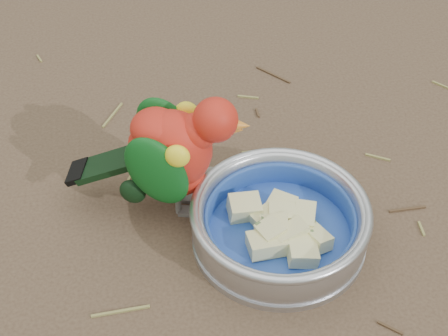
{
  "coord_description": "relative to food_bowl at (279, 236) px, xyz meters",
  "views": [
    {
      "loc": [
        -0.1,
        -0.6,
        0.67
      ],
      "look_at": [
        0.0,
        0.01,
        0.08
      ],
      "focal_mm": 55.0,
      "sensor_mm": 36.0,
      "label": 1
    }
  ],
  "objects": [
    {
      "name": "fruit_wedges",
      "position": [
        0.0,
        0.0,
        0.02
      ],
      "size": [
        0.13,
        0.13,
        0.03
      ],
      "primitive_type": null,
      "color": "beige",
      "rests_on": "food_bowl"
    },
    {
      "name": "bowl_wall",
      "position": [
        0.0,
        0.0,
        0.03
      ],
      "size": [
        0.22,
        0.22,
        0.04
      ],
      "primitive_type": null,
      "color": "#B2B2BA",
      "rests_on": "food_bowl"
    },
    {
      "name": "lory_parrot",
      "position": [
        -0.12,
        0.08,
        0.08
      ],
      "size": [
        0.23,
        0.15,
        0.17
      ],
      "primitive_type": null,
      "rotation": [
        0.0,
        0.0,
        -1.83
      ],
      "color": "red",
      "rests_on": "ground"
    },
    {
      "name": "food_bowl",
      "position": [
        0.0,
        0.0,
        0.0
      ],
      "size": [
        0.22,
        0.22,
        0.02
      ],
      "primitive_type": "cylinder",
      "color": "#B2B2BA",
      "rests_on": "ground"
    },
    {
      "name": "ground",
      "position": [
        -0.06,
        0.05,
        -0.01
      ],
      "size": [
        60.0,
        60.0,
        0.0
      ],
      "primitive_type": "plane",
      "color": "brown"
    },
    {
      "name": "ground_debris",
      "position": [
        -0.07,
        0.1,
        -0.01
      ],
      "size": [
        0.9,
        0.8,
        0.01
      ],
      "primitive_type": null,
      "color": "olive",
      "rests_on": "ground"
    }
  ]
}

